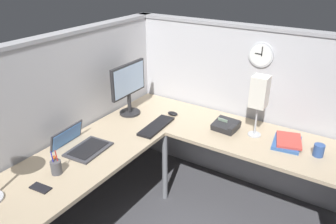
# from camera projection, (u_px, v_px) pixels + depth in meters

# --- Properties ---
(ground_plane) EXTENTS (6.80, 6.80, 0.00)m
(ground_plane) POSITION_uv_depth(u_px,v_px,m) (170.00, 213.00, 3.01)
(ground_plane) COLOR #47474C
(cubicle_wall_back) EXTENTS (2.57, 0.12, 1.58)m
(cubicle_wall_back) POSITION_uv_depth(u_px,v_px,m) (61.00, 128.00, 2.82)
(cubicle_wall_back) COLOR #B2B2B7
(cubicle_wall_back) RESTS_ON ground
(cubicle_wall_right) EXTENTS (0.12, 2.37, 1.58)m
(cubicle_wall_right) POSITION_uv_depth(u_px,v_px,m) (241.00, 107.00, 3.21)
(cubicle_wall_right) COLOR #B2B2B7
(cubicle_wall_right) RESTS_ON ground
(desk) EXTENTS (2.35, 2.15, 0.73)m
(desk) POSITION_uv_depth(u_px,v_px,m) (166.00, 164.00, 2.61)
(desk) COLOR tan
(desk) RESTS_ON ground
(monitor) EXTENTS (0.46, 0.20, 0.50)m
(monitor) POSITION_uv_depth(u_px,v_px,m) (129.00, 85.00, 3.10)
(monitor) COLOR #232326
(monitor) RESTS_ON desk
(laptop) EXTENTS (0.37, 0.41, 0.22)m
(laptop) POSITION_uv_depth(u_px,v_px,m) (79.00, 145.00, 2.64)
(laptop) COLOR #38383D
(laptop) RESTS_ON desk
(keyboard) EXTENTS (0.44, 0.17, 0.02)m
(keyboard) POSITION_uv_depth(u_px,v_px,m) (156.00, 126.00, 2.96)
(keyboard) COLOR black
(keyboard) RESTS_ON desk
(computer_mouse) EXTENTS (0.06, 0.10, 0.03)m
(computer_mouse) POSITION_uv_depth(u_px,v_px,m) (173.00, 114.00, 3.18)
(computer_mouse) COLOR black
(computer_mouse) RESTS_ON desk
(pen_cup) EXTENTS (0.08, 0.08, 0.18)m
(pen_cup) POSITION_uv_depth(u_px,v_px,m) (56.00, 167.00, 2.31)
(pen_cup) COLOR #4C4C51
(pen_cup) RESTS_ON desk
(cell_phone) EXTENTS (0.08, 0.15, 0.01)m
(cell_phone) POSITION_uv_depth(u_px,v_px,m) (41.00, 188.00, 2.18)
(cell_phone) COLOR black
(cell_phone) RESTS_ON desk
(office_phone) EXTENTS (0.20, 0.22, 0.11)m
(office_phone) POSITION_uv_depth(u_px,v_px,m) (226.00, 126.00, 2.91)
(office_phone) COLOR #232326
(office_phone) RESTS_ON desk
(book_stack) EXTENTS (0.32, 0.26, 0.04)m
(book_stack) POSITION_uv_depth(u_px,v_px,m) (288.00, 142.00, 2.69)
(book_stack) COLOR #335999
(book_stack) RESTS_ON desk
(desk_lamp_paper) EXTENTS (0.13, 0.13, 0.53)m
(desk_lamp_paper) POSITION_uv_depth(u_px,v_px,m) (259.00, 93.00, 2.67)
(desk_lamp_paper) COLOR #B7BABF
(desk_lamp_paper) RESTS_ON desk
(coffee_mug) EXTENTS (0.08, 0.08, 0.10)m
(coffee_mug) POSITION_uv_depth(u_px,v_px,m) (319.00, 150.00, 2.52)
(coffee_mug) COLOR #2D4C8C
(coffee_mug) RESTS_ON desk
(wall_clock) EXTENTS (0.04, 0.22, 0.22)m
(wall_clock) POSITION_uv_depth(u_px,v_px,m) (261.00, 55.00, 2.86)
(wall_clock) COLOR #B7BABF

